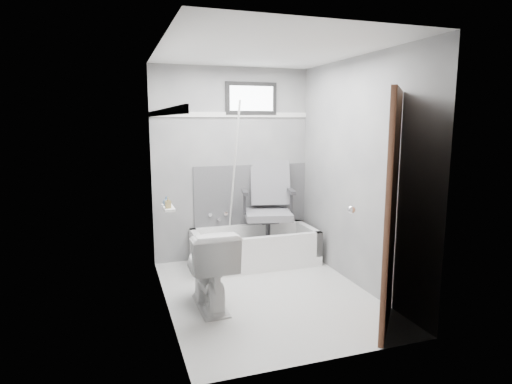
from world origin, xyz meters
name	(u,v)px	position (x,y,z in m)	size (l,w,h in m)	color
floor	(267,294)	(0.00, 0.00, 0.00)	(2.60, 2.60, 0.00)	silver
ceiling	(268,50)	(0.00, 0.00, 2.40)	(2.60, 2.60, 0.00)	silver
wall_back	(232,165)	(0.00, 1.30, 1.20)	(2.00, 0.02, 2.40)	slate
wall_front	(331,201)	(0.00, -1.30, 1.20)	(2.00, 0.02, 2.40)	slate
wall_left	(164,182)	(-1.00, 0.00, 1.20)	(0.02, 2.60, 2.40)	slate
wall_right	(357,173)	(1.00, 0.00, 1.20)	(0.02, 2.60, 2.40)	slate
bathtub	(255,247)	(0.18, 0.93, 0.21)	(1.50, 0.70, 0.42)	white
office_chair	(268,208)	(0.36, 0.95, 0.69)	(0.65, 0.65, 1.13)	slate
toilet	(209,268)	(-0.62, -0.11, 0.38)	(0.44, 0.78, 0.76)	white
door	(442,218)	(0.98, -1.28, 1.00)	(0.78, 0.78, 2.00)	brown
window	(251,98)	(0.25, 1.29, 2.02)	(0.66, 0.04, 0.40)	black
backerboard	(251,195)	(0.25, 1.29, 0.80)	(1.50, 0.02, 0.78)	#4C4C4F
trim_back	(232,115)	(0.00, 1.29, 1.82)	(2.00, 0.02, 0.06)	white
trim_left	(162,112)	(-0.99, 0.00, 1.82)	(0.02, 2.60, 0.06)	white
pole	(234,179)	(-0.05, 1.06, 1.05)	(0.02, 0.02, 1.95)	silver
shelf	(168,208)	(-0.93, 0.30, 0.90)	(0.10, 0.32, 0.03)	white
soap_bottle_a	(168,203)	(-0.94, 0.22, 0.97)	(0.05, 0.05, 0.11)	#A18B50
soap_bottle_b	(166,201)	(-0.94, 0.36, 0.96)	(0.07, 0.07, 0.09)	slate
faucet	(218,216)	(-0.20, 1.27, 0.55)	(0.26, 0.10, 0.16)	silver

